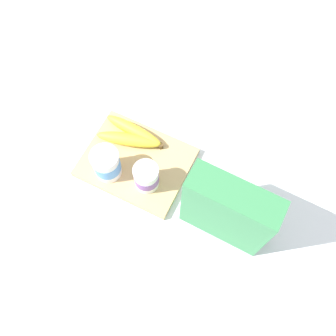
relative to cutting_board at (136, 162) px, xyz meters
The scene contains 6 objects.
ground_plane 0.01m from the cutting_board, ahead, with size 2.40×2.40×0.00m, color white.
cutting_board is the anchor object (origin of this frame).
cereal_box 0.31m from the cutting_board, 168.55° to the left, with size 0.21×0.07×0.24m, color #38844C.
yogurt_cup_front 0.09m from the cutting_board, 142.66° to the left, with size 0.07×0.07×0.09m.
yogurt_cup_back 0.10m from the cutting_board, 50.23° to the left, with size 0.07×0.07×0.10m.
banana_bunch 0.08m from the cutting_board, 52.21° to the right, with size 0.19×0.10×0.04m.
Camera 1 is at (-0.27, 0.35, 0.97)m, focal length 40.88 mm.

